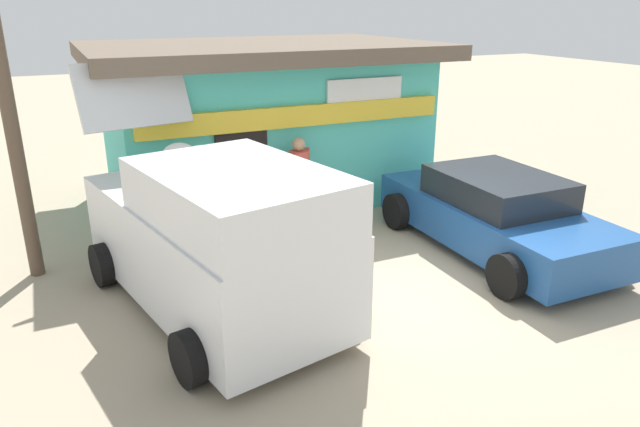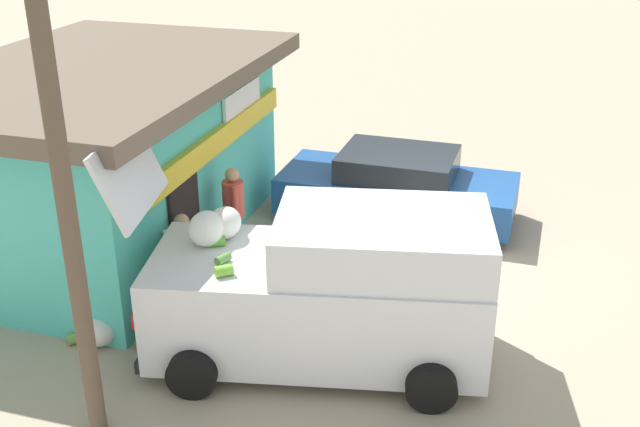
% 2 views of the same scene
% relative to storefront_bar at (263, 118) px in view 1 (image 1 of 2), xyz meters
% --- Properties ---
extents(ground_plane, '(60.00, 60.00, 0.00)m').
position_rel_storefront_bar_xyz_m(ground_plane, '(0.67, -5.08, -1.56)').
color(ground_plane, tan).
extents(storefront_bar, '(6.65, 4.57, 3.03)m').
position_rel_storefront_bar_xyz_m(storefront_bar, '(0.00, 0.00, 0.00)').
color(storefront_bar, '#4CC6B7').
rests_on(storefront_bar, ground_plane).
extents(delivery_van, '(2.84, 4.85, 2.95)m').
position_rel_storefront_bar_xyz_m(delivery_van, '(-2.25, -4.45, -0.56)').
color(delivery_van, silver).
rests_on(delivery_van, ground_plane).
extents(parked_sedan, '(2.15, 4.20, 1.26)m').
position_rel_storefront_bar_xyz_m(parked_sedan, '(2.29, -4.42, -0.96)').
color(parked_sedan, '#1E4C8C').
rests_on(parked_sedan, ground_plane).
extents(vendor_standing, '(0.51, 0.46, 1.63)m').
position_rel_storefront_bar_xyz_m(vendor_standing, '(-0.19, -2.30, -0.62)').
color(vendor_standing, '#4C4C51').
rests_on(vendor_standing, ground_plane).
extents(customer_bending, '(0.72, 0.69, 1.40)m').
position_rel_storefront_bar_xyz_m(customer_bending, '(-1.76, -2.25, -0.71)').
color(customer_bending, '#726047').
rests_on(customer_bending, ground_plane).
extents(unloaded_banana_pile, '(0.73, 0.78, 0.41)m').
position_rel_storefront_bar_xyz_m(unloaded_banana_pile, '(-2.87, -1.38, -1.37)').
color(unloaded_banana_pile, silver).
rests_on(unloaded_banana_pile, ground_plane).
extents(paint_bucket, '(0.28, 0.28, 0.32)m').
position_rel_storefront_bar_xyz_m(paint_bucket, '(1.89, -2.98, -1.40)').
color(paint_bucket, '#BF3F33').
rests_on(paint_bucket, ground_plane).
extents(utility_pole, '(0.20, 0.20, 5.15)m').
position_rel_storefront_bar_xyz_m(utility_pole, '(-4.40, -2.34, 1.01)').
color(utility_pole, brown).
rests_on(utility_pole, ground_plane).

